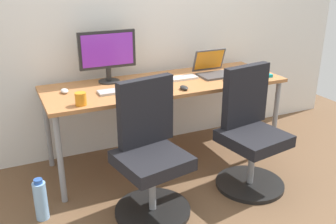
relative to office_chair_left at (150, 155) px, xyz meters
The scene contains 16 objects.
ground_plane 0.87m from the office_chair_left, 57.37° to the left, with size 5.28×5.28×0.00m, color brown.
back_wall 1.44m from the office_chair_left, 69.08° to the left, with size 4.40×0.04×2.60m, color white.
desk 0.80m from the office_chair_left, 57.37° to the left, with size 2.03×0.70×0.72m.
office_chair_left is the anchor object (origin of this frame).
office_chair_right 0.84m from the office_chair_left, ahead, with size 0.54×0.54×0.94m.
water_bottle_on_floor 0.81m from the office_chair_left, 165.19° to the left, with size 0.09×0.09×0.31m.
desktop_monitor 1.01m from the office_chair_left, 91.52° to the left, with size 0.48×0.18×0.43m.
open_laptop 1.18m from the office_chair_left, 36.89° to the left, with size 0.31×0.29×0.22m.
keyboard_by_monitor 0.63m from the office_chair_left, 92.43° to the left, with size 0.34×0.12×0.02m, color #B7B7B7.
keyboard_by_laptop 0.92m from the office_chair_left, 50.95° to the left, with size 0.34×0.12×0.02m, color silver.
mouse_by_monitor 0.88m from the office_chair_left, 120.85° to the left, with size 0.06×0.10×0.03m, color silver.
mouse_by_laptop 0.68m from the office_chair_left, 40.43° to the left, with size 0.06×0.10×0.03m, color #2D2D2D.
coffee_mug 0.63m from the office_chair_left, 134.28° to the left, with size 0.08×0.08×0.09m, color orange.
pen_cup 1.45m from the office_chair_left, 40.16° to the left, with size 0.07×0.07×0.10m, color slate.
phone_near_monitor 1.03m from the office_chair_left, 23.70° to the left, with size 0.07×0.14×0.01m, color black.
notebook 1.35m from the office_chair_left, 20.16° to the left, with size 0.21×0.15×0.03m, color teal.
Camera 1 is at (-1.27, -2.80, 1.64)m, focal length 40.46 mm.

